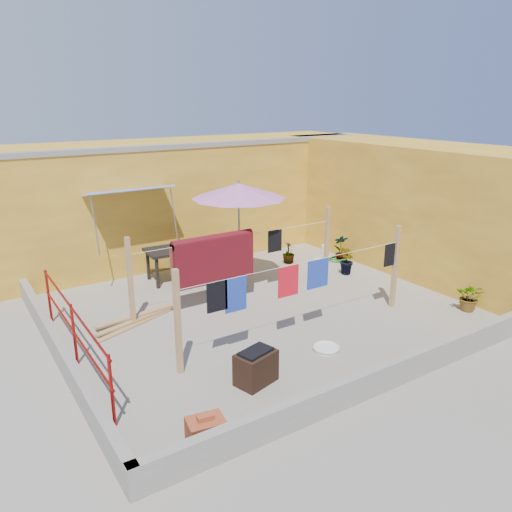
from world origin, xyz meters
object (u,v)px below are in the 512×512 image
water_jug_a (317,264)px  patio_umbrella (239,192)px  water_jug_b (325,250)px  brick_stack (206,431)px  green_hose (338,259)px  plant_back_a (225,255)px  brazier (256,367)px  outdoor_table (182,250)px  white_basin (326,348)px

water_jug_a → patio_umbrella: bearing=179.6°
water_jug_a → water_jug_b: water_jug_b is taller
brick_stack → water_jug_a: bearing=38.9°
brick_stack → green_hose: (6.66, 4.85, -0.15)m
water_jug_a → green_hose: water_jug_a is taller
brick_stack → plant_back_a: 6.91m
patio_umbrella → water_jug_a: bearing=-0.4°
brazier → water_jug_a: (4.32, 3.70, -0.13)m
brazier → water_jug_a: brazier is taller
brazier → water_jug_b: brazier is taller
brick_stack → outdoor_table: bearing=67.7°
outdoor_table → brazier: bearing=-102.1°
outdoor_table → white_basin: bearing=-83.4°
white_basin → water_jug_a: (2.69, 3.50, 0.11)m
brazier → white_basin: (1.63, 0.20, -0.23)m
patio_umbrella → water_jug_b: patio_umbrella is taller
outdoor_table → brazier: outdoor_table is taller
outdoor_table → water_jug_b: size_ratio=5.20×
patio_umbrella → plant_back_a: size_ratio=3.25×
brick_stack → plant_back_a: bearing=58.2°
outdoor_table → brazier: 5.14m
patio_umbrella → plant_back_a: (0.34, 1.29, -1.91)m
outdoor_table → water_jug_b: 4.32m
white_basin → green_hose: bearing=45.8°
brazier → green_hose: brazier is taller
brick_stack → plant_back_a: (3.63, 5.87, 0.21)m
brazier → water_jug_a: size_ratio=2.14×
brick_stack → plant_back_a: plant_back_a is taller
patio_umbrella → water_jug_b: bearing=13.7°
plant_back_a → water_jug_b: bearing=-8.8°
brazier → water_jug_b: bearing=40.5°
water_jug_b → green_hose: water_jug_b is taller
white_basin → green_hose: 5.29m
green_hose → patio_umbrella: bearing=-175.4°
plant_back_a → brazier: bearing=-114.7°
water_jug_a → brick_stack: bearing=-141.1°
plant_back_a → white_basin: bearing=-97.9°
brazier → outdoor_table: bearing=77.9°
patio_umbrella → green_hose: 4.07m
patio_umbrella → green_hose: bearing=4.6°
white_basin → water_jug_b: (3.69, 4.34, 0.11)m
outdoor_table → green_hose: (4.25, -1.01, -0.70)m
brick_stack → water_jug_a: (5.65, 4.56, -0.03)m
green_hose → water_jug_a: bearing=-163.9°
outdoor_table → green_hose: size_ratio=3.37×
white_basin → water_jug_b: 5.70m
outdoor_table → water_jug_b: (4.25, -0.46, -0.58)m
plant_back_a → patio_umbrella: bearing=-104.9°
brick_stack → water_jug_a: brick_stack is taller
outdoor_table → water_jug_a: (3.25, -1.30, -0.59)m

